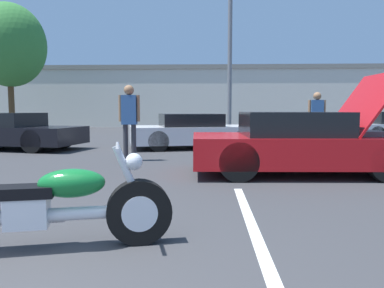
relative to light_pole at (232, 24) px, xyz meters
The scene contains 10 objects.
parking_stripe_middle 13.23m from the light_pole, 92.33° to the right, with size 0.12×4.68×0.01m, color white.
far_building 13.16m from the light_pole, 102.08° to the left, with size 32.00×4.20×4.40m.
light_pole is the anchor object (origin of this frame).
tree_background 12.90m from the light_pole, 158.24° to the left, with size 3.98×3.98×7.11m.
motorcycle 13.62m from the light_pole, 100.97° to the right, with size 2.28×0.85×0.94m.
show_car_hood_open 9.49m from the light_pole, 84.39° to the right, with size 4.23×2.08×1.96m.
parked_car_left_row 9.46m from the light_pole, 149.99° to the right, with size 4.89×2.68×1.15m.
parked_car_mid_row 5.77m from the light_pole, 111.26° to the right, with size 4.54×2.84×1.12m.
spectator_near_motorcycle 8.26m from the light_pole, 113.00° to the right, with size 0.52×0.24×1.85m.
spectator_by_show_car 6.26m from the light_pole, 63.10° to the right, with size 0.52×0.23×1.78m.
Camera 1 is at (1.72, -1.89, 1.26)m, focal length 35.00 mm.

